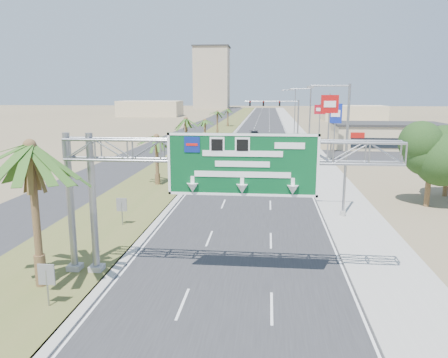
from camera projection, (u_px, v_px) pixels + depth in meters
name	position (u px, v px, depth m)	size (l,w,h in m)	color
road	(262.00, 127.00, 119.99)	(12.00, 300.00, 0.02)	#28282B
sidewalk_right	(293.00, 127.00, 119.14)	(4.00, 300.00, 0.10)	#9E9B93
median_grass	(226.00, 126.00, 120.97)	(7.00, 300.00, 0.12)	#545D29
opposing_road	(201.00, 126.00, 121.67)	(8.00, 300.00, 0.02)	#28282B
sign_gantry	(211.00, 162.00, 21.27)	(16.75, 1.24, 7.50)	gray
palm_near	(30.00, 147.00, 20.02)	(5.70, 5.70, 8.35)	brown
palm_row_b	(156.00, 138.00, 43.87)	(3.99, 3.99, 5.95)	brown
palm_row_c	(186.00, 120.00, 59.33)	(3.99, 3.99, 6.75)	brown
palm_row_d	(205.00, 121.00, 77.14)	(3.99, 3.99, 5.45)	brown
palm_row_e	(217.00, 112.00, 95.54)	(3.99, 3.99, 6.15)	brown
palm_row_f	(228.00, 109.00, 120.01)	(3.99, 3.99, 5.75)	brown
streetlight_near	(343.00, 156.00, 32.49)	(3.27, 0.44, 10.00)	gray
streetlight_mid	(308.00, 126.00, 61.76)	(3.27, 0.44, 10.00)	gray
streetlight_far	(294.00, 114.00, 96.89)	(3.27, 0.44, 10.00)	gray
signal_mast	(287.00, 117.00, 81.43)	(10.28, 0.71, 8.00)	gray
store_building	(387.00, 136.00, 74.50)	(18.00, 10.00, 4.00)	#CDBE8A
oak_near	(431.00, 153.00, 35.67)	(4.50, 4.50, 6.80)	brown
median_signback_a	(47.00, 278.00, 19.01)	(0.75, 0.08, 2.08)	gray
median_signback_b	(122.00, 207.00, 30.78)	(0.75, 0.08, 2.08)	gray
tower_distant	(212.00, 78.00, 256.33)	(20.00, 16.00, 35.00)	tan
building_distant_left	(150.00, 109.00, 172.64)	(24.00, 14.00, 6.00)	#CDBE8A
building_distant_right	(354.00, 113.00, 145.81)	(20.00, 12.00, 5.00)	#CDBE8A
car_left_lane	(236.00, 164.00, 52.59)	(2.03, 5.05, 1.72)	black
car_mid_lane	(258.00, 160.00, 57.24)	(1.34, 3.85, 1.27)	maroon
car_right_lane	(288.00, 139.00, 82.40)	(2.36, 5.11, 1.42)	gray
car_far	(255.00, 135.00, 89.17)	(2.10, 5.17, 1.50)	black
pole_sign_red_near	(330.00, 108.00, 58.26)	(2.40, 0.91, 9.23)	gray
pole_sign_blue	(335.00, 116.00, 67.57)	(2.01, 0.81, 7.86)	gray
pole_sign_red_far	(320.00, 112.00, 85.26)	(2.22, 0.52, 7.17)	gray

